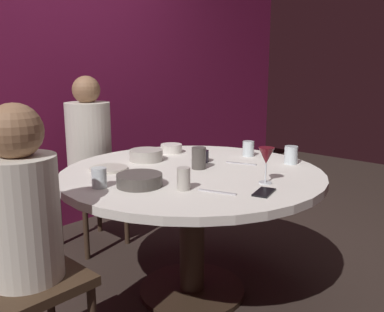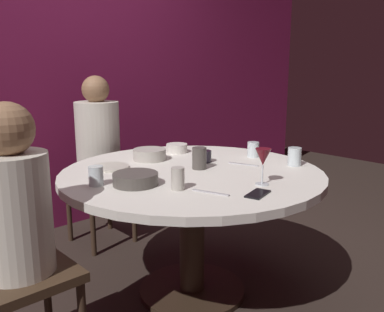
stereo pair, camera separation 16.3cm
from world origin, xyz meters
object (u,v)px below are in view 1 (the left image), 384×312
object	(u,v)px
seated_diner_back	(89,144)
candle_holder	(202,156)
dining_table	(192,195)
bowl_small_white	(140,180)
cup_by_right_diner	(248,149)
cup_far_edge	(99,178)
dinner_plate	(109,169)
wine_glass	(266,157)
bowl_salad_center	(171,148)
cell_phone	(264,192)
bowl_serving_large	(146,155)
cup_by_left_diner	(291,155)
cup_center_front	(199,158)
seated_diner_left	(22,218)
cup_near_candle	(184,179)

from	to	relation	value
seated_diner_back	candle_holder	distance (m)	0.90
dining_table	bowl_small_white	distance (m)	0.42
cup_by_right_diner	cup_far_edge	size ratio (longest dim) A/B	1.01
dinner_plate	wine_glass	bearing A→B (deg)	-65.38
bowl_salad_center	cup_by_right_diner	size ratio (longest dim) A/B	1.46
cell_phone	bowl_salad_center	bearing A→B (deg)	-35.31
dinner_plate	candle_holder	bearing A→B (deg)	-27.07
dinner_plate	bowl_salad_center	size ratio (longest dim) A/B	1.50
seated_diner_back	wine_glass	size ratio (longest dim) A/B	6.87
cell_phone	bowl_serving_large	xyz separation A→B (m)	(0.07, 0.87, 0.03)
cup_by_left_diner	seated_diner_back	bearing A→B (deg)	111.40
seated_diner_back	wine_glass	distance (m)	1.41
bowl_salad_center	cup_by_left_diner	size ratio (longest dim) A/B	1.34
cup_center_front	cup_far_edge	world-z (taller)	cup_center_front
seated_diner_left	bowl_small_white	xyz separation A→B (m)	(0.56, -0.02, 0.04)
cup_far_edge	cup_by_left_diner	bearing A→B (deg)	-21.88
seated_diner_left	cup_near_candle	world-z (taller)	seated_diner_left
candle_holder	dinner_plate	bearing A→B (deg)	152.93
bowl_serving_large	cup_near_candle	bearing A→B (deg)	-115.75
candle_holder	cup_by_left_diner	world-z (taller)	cup_by_left_diner
seated_diner_back	cup_by_left_diner	bearing A→B (deg)	21.40
seated_diner_back	cup_by_left_diner	size ratio (longest dim) A/B	11.81
seated_diner_left	cup_by_left_diner	world-z (taller)	seated_diner_left
wine_glass	bowl_small_white	xyz separation A→B (m)	(-0.44, 0.41, -0.10)
candle_holder	cup_near_candle	distance (m)	0.56
candle_holder	cup_center_front	distance (m)	0.16
seated_diner_left	bowl_serving_large	world-z (taller)	seated_diner_left
cup_by_left_diner	cup_by_right_diner	size ratio (longest dim) A/B	1.09
candle_holder	cup_center_front	xyz separation A→B (m)	(-0.13, -0.10, 0.02)
cell_phone	cup_near_candle	world-z (taller)	cup_near_candle
cell_phone	cup_by_right_diner	size ratio (longest dim) A/B	1.49
seated_diner_left	dinner_plate	size ratio (longest dim) A/B	5.59
seated_diner_left	dinner_plate	bearing A→B (deg)	27.86
cup_center_front	cup_far_edge	bearing A→B (deg)	169.94
seated_diner_left	bowl_small_white	size ratio (longest dim) A/B	5.33
seated_diner_back	cell_phone	world-z (taller)	seated_diner_back
seated_diner_back	bowl_serving_large	size ratio (longest dim) A/B	6.16
candle_holder	cell_phone	distance (m)	0.66
cell_phone	bowl_small_white	world-z (taller)	bowl_small_white
cup_far_edge	bowl_small_white	bearing A→B (deg)	-40.10
bowl_serving_large	cup_near_candle	world-z (taller)	cup_near_candle
dinner_plate	cup_by_left_diner	size ratio (longest dim) A/B	2.01
cup_by_right_diner	cup_far_edge	world-z (taller)	same
seated_diner_back	bowl_small_white	world-z (taller)	seated_diner_back
bowl_salad_center	dining_table	bearing A→B (deg)	-121.26
dining_table	seated_diner_left	distance (m)	0.95
seated_diner_left	cup_by_right_diner	size ratio (longest dim) A/B	12.27
bowl_small_white	seated_diner_back	bearing A→B (deg)	68.83
bowl_serving_large	seated_diner_left	bearing A→B (deg)	-158.87
bowl_serving_large	cup_by_left_diner	bearing A→B (deg)	-52.67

